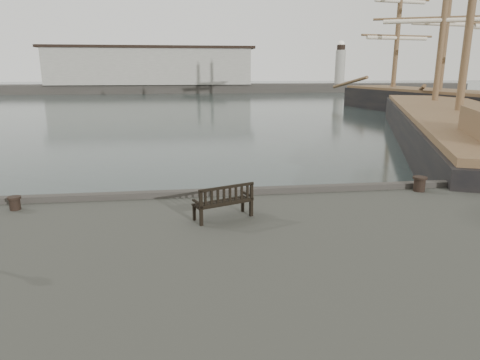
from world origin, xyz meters
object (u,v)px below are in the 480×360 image
object	(u,v)px
bench	(223,208)
bollard_left	(15,203)
tall_ship_far	(437,108)
bollard_right	(419,184)
tall_ship_main	(455,136)

from	to	relation	value
bench	bollard_left	distance (m)	5.77
tall_ship_far	bollard_right	bearing A→B (deg)	-131.31
bench	tall_ship_main	world-z (taller)	tall_ship_main
bollard_right	tall_ship_main	size ratio (longest dim) A/B	0.01
bollard_right	tall_ship_far	size ratio (longest dim) A/B	0.01
bench	bollard_right	bearing A→B (deg)	-6.82
bench	tall_ship_far	bearing A→B (deg)	29.99
bollard_right	tall_ship_far	bearing A→B (deg)	57.42
bollard_left	tall_ship_far	size ratio (longest dim) A/B	0.01
bollard_left	tall_ship_far	distance (m)	50.12
bollard_left	tall_ship_far	world-z (taller)	tall_ship_far
bollard_right	bench	bearing A→B (deg)	-164.73
bollard_right	tall_ship_far	distance (m)	42.47
tall_ship_main	tall_ship_far	distance (m)	22.96
tall_ship_main	tall_ship_far	size ratio (longest dim) A/B	1.16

